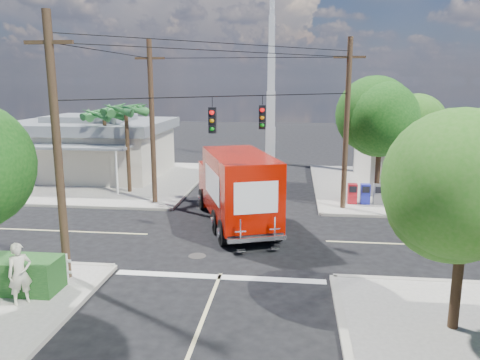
# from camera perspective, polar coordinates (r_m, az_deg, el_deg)

# --- Properties ---
(ground) EXTENTS (120.00, 120.00, 0.00)m
(ground) POSITION_cam_1_polar(r_m,az_deg,el_deg) (20.91, -0.64, -7.04)
(ground) COLOR black
(ground) RESTS_ON ground
(sidewalk_ne) EXTENTS (14.12, 14.12, 0.14)m
(sidewalk_ne) POSITION_cam_1_polar(r_m,az_deg,el_deg) (32.32, 21.49, -0.93)
(sidewalk_ne) COLOR gray
(sidewalk_ne) RESTS_ON ground
(sidewalk_nw) EXTENTS (14.12, 14.12, 0.14)m
(sidewalk_nw) POSITION_cam_1_polar(r_m,az_deg,el_deg) (33.98, -16.71, 0.00)
(sidewalk_nw) COLOR gray
(sidewalk_nw) RESTS_ON ground
(road_markings) EXTENTS (32.00, 32.00, 0.01)m
(road_markings) POSITION_cam_1_polar(r_m,az_deg,el_deg) (19.54, -1.20, -8.42)
(road_markings) COLOR beige
(road_markings) RESTS_ON ground
(building_ne) EXTENTS (11.80, 10.20, 4.50)m
(building_ne) POSITION_cam_1_polar(r_m,az_deg,el_deg) (33.42, 24.01, 3.20)
(building_ne) COLOR silver
(building_ne) RESTS_ON sidewalk_ne
(building_nw) EXTENTS (10.80, 10.20, 4.30)m
(building_nw) POSITION_cam_1_polar(r_m,az_deg,el_deg) (35.51, -17.58, 3.97)
(building_nw) COLOR beige
(building_nw) RESTS_ON sidewalk_nw
(radio_tower) EXTENTS (0.80, 0.80, 17.00)m
(radio_tower) POSITION_cam_1_polar(r_m,az_deg,el_deg) (39.68, 3.80, 10.24)
(radio_tower) COLOR silver
(radio_tower) RESTS_ON ground
(tree_ne_front) EXTENTS (4.21, 4.14, 6.66)m
(tree_ne_front) POSITION_cam_1_polar(r_m,az_deg,el_deg) (26.86, 16.82, 7.09)
(tree_ne_front) COLOR #422D1C
(tree_ne_front) RESTS_ON sidewalk_ne
(tree_ne_back) EXTENTS (3.77, 3.66, 5.82)m
(tree_ne_back) POSITION_cam_1_polar(r_m,az_deg,el_deg) (29.60, 21.01, 6.08)
(tree_ne_back) COLOR #422D1C
(tree_ne_back) RESTS_ON sidewalk_ne
(tree_se) EXTENTS (3.67, 3.54, 5.62)m
(tree_se) POSITION_cam_1_polar(r_m,az_deg,el_deg) (13.44, 25.98, -1.13)
(tree_se) COLOR #422D1C
(tree_se) RESTS_ON sidewalk_se
(palm_nw_front) EXTENTS (3.01, 3.08, 5.59)m
(palm_nw_front) POSITION_cam_1_polar(r_m,az_deg,el_deg) (28.96, -13.74, 8.12)
(palm_nw_front) COLOR #422D1C
(palm_nw_front) RESTS_ON sidewalk_nw
(palm_nw_back) EXTENTS (3.01, 3.08, 5.19)m
(palm_nw_back) POSITION_cam_1_polar(r_m,az_deg,el_deg) (31.11, -16.23, 7.54)
(palm_nw_back) COLOR #422D1C
(palm_nw_back) RESTS_ON sidewalk_nw
(utility_poles) EXTENTS (12.00, 10.68, 9.00)m
(utility_poles) POSITION_cam_1_polar(r_m,az_deg,el_deg) (21.72, -4.30, 6.28)
(utility_poles) COLOR #473321
(utility_poles) RESTS_ON ground
(vending_boxes) EXTENTS (1.90, 0.50, 1.10)m
(vending_boxes) POSITION_cam_1_polar(r_m,az_deg,el_deg) (26.82, 15.01, -1.65)
(vending_boxes) COLOR #B1161F
(vending_boxes) RESTS_ON sidewalk_ne
(delivery_truck) EXTENTS (5.01, 8.54, 3.56)m
(delivery_truck) POSITION_cam_1_polar(r_m,az_deg,el_deg) (22.33, -0.47, -0.99)
(delivery_truck) COLOR black
(delivery_truck) RESTS_ON ground
(parked_car) EXTENTS (5.14, 2.65, 1.39)m
(parked_car) POSITION_cam_1_polar(r_m,az_deg,el_deg) (25.41, 26.52, -3.25)
(parked_car) COLOR silver
(parked_car) RESTS_ON ground
(pedestrian) EXTENTS (0.82, 0.82, 1.92)m
(pedestrian) POSITION_cam_1_polar(r_m,az_deg,el_deg) (15.88, -25.26, -10.29)
(pedestrian) COLOR beige
(pedestrian) RESTS_ON sidewalk_sw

